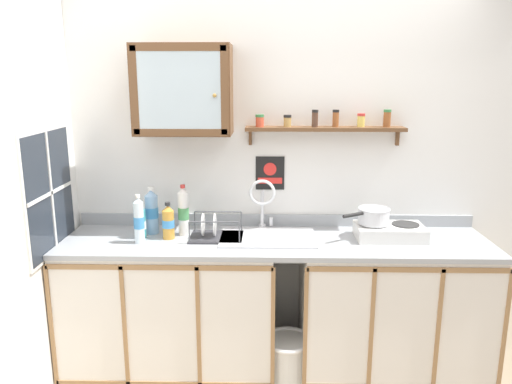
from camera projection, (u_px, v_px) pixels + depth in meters
name	position (u px, v px, depth m)	size (l,w,h in m)	color
back_wall	(275.00, 176.00, 3.36)	(3.29, 0.07, 2.55)	white
lower_cabinet_run	(172.00, 310.00, 3.24)	(1.33, 0.62, 0.92)	black
lower_cabinet_run_right	(391.00, 312.00, 3.21)	(1.18, 0.62, 0.92)	black
countertop	(276.00, 242.00, 3.12)	(2.65, 0.64, 0.03)	#9EA3A8
backsplash	(275.00, 220.00, 3.39)	(2.65, 0.02, 0.08)	#9EA3A8
sink	(267.00, 239.00, 3.16)	(0.59, 0.45, 0.45)	silver
hot_plate_stove	(390.00, 232.00, 3.12)	(0.42, 0.26, 0.09)	silver
saucepan	(373.00, 215.00, 3.12)	(0.31, 0.24, 0.10)	silver
bottle_water_clear_0	(139.00, 221.00, 3.02)	(0.06, 0.06, 0.30)	silver
bottle_juice_amber_1	(168.00, 222.00, 3.11)	(0.08, 0.08, 0.23)	gold
bottle_opaque_white_2	(183.00, 212.00, 3.17)	(0.07, 0.07, 0.33)	white
bottle_water_blue_3	(152.00, 212.00, 3.21)	(0.09, 0.09, 0.31)	#8CB7E0
bottle_detergent_teal_4	(140.00, 222.00, 3.12)	(0.07, 0.07, 0.23)	teal
dish_rack	(215.00, 233.00, 3.13)	(0.33, 0.25, 0.16)	#333338
wall_cabinet	(183.00, 90.00, 3.08)	(0.60, 0.31, 0.55)	brown
spice_shelf	(325.00, 127.00, 3.18)	(1.02, 0.14, 0.23)	brown
warning_sign	(270.00, 173.00, 3.33)	(0.19, 0.01, 0.22)	black
window	(49.00, 193.00, 2.94)	(0.03, 0.65, 0.76)	#262D38
trash_bin	(287.00, 363.00, 3.13)	(0.31, 0.31, 0.36)	silver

